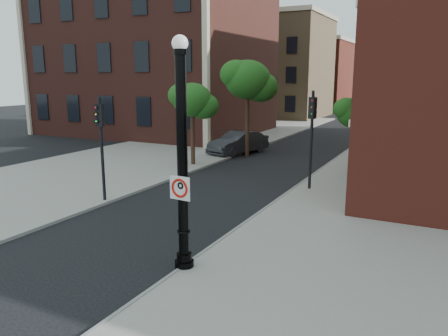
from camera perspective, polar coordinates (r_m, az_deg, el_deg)
The scene contains 16 objects.
ground at distance 13.55m, azimuth -11.96°, elevation -10.65°, with size 120.00×120.00×0.00m, color black.
sidewalk_right at distance 20.37m, azimuth 20.57°, elevation -3.28°, with size 8.00×60.00×0.12m, color gray.
sidewalk_left at distance 32.84m, azimuth -4.45°, elevation 3.04°, with size 10.00×50.00×0.12m, color gray.
curb_edge at distance 21.13m, azimuth 9.90°, elevation -2.12°, with size 0.10×60.00×0.14m, color gray.
victorian_building at distance 41.46m, azimuth -8.76°, elevation 16.83°, with size 18.60×14.60×17.95m.
bg_building_tan_a at distance 57.24m, azimuth 6.85°, elevation 12.76°, with size 12.00×12.00×12.00m, color olive.
bg_building_red at distance 70.52m, azimuth 10.90°, elevation 11.66°, with size 12.00×12.00×10.00m, color maroon.
lamppost at distance 11.26m, azimuth -5.45°, elevation 0.01°, with size 0.52×0.52×6.13m.
no_parking_sign at distance 11.24m, azimuth -5.78°, elevation -2.60°, with size 0.63×0.10×0.63m.
parked_car at distance 29.21m, azimuth 1.87°, elevation 3.33°, with size 1.61×4.61×1.52m, color #29292E.
traffic_signal_left at distance 18.21m, azimuth -15.82°, elevation 4.49°, with size 0.34×0.38×4.33m.
traffic_signal_right at distance 19.75m, azimuth 11.41°, elevation 5.61°, with size 0.34×0.39×4.51m.
utility_pole at distance 20.18m, azimuth 17.77°, elevation 4.18°, with size 0.10×0.10×5.22m, color #999999.
street_tree_a at distance 24.94m, azimuth -4.07°, elevation 8.74°, with size 2.64×2.39×4.76m.
street_tree_b at distance 27.89m, azimuth 3.23°, elevation 11.32°, with size 3.40×3.07×6.12m.
street_tree_c at distance 23.95m, azimuth 16.79°, elevation 6.76°, with size 2.24×2.03×4.04m.
Camera 1 is at (8.04, -9.61, 5.16)m, focal length 35.00 mm.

